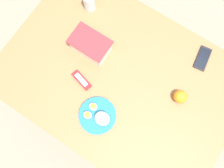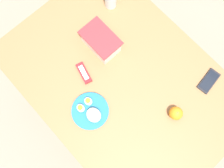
# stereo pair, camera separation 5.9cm
# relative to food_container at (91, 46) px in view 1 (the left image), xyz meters

# --- Properties ---
(ground_plane) EXTENTS (10.00, 10.00, 0.00)m
(ground_plane) POSITION_rel_food_container_xyz_m (0.22, -0.05, -0.80)
(ground_plane) COLOR gray
(table) EXTENTS (1.26, 0.89, 0.75)m
(table) POSITION_rel_food_container_xyz_m (0.22, -0.05, -0.15)
(table) COLOR #996B42
(table) RESTS_ON ground_plane
(food_container) EXTENTS (0.20, 0.13, 0.11)m
(food_container) POSITION_rel_food_container_xyz_m (0.00, 0.00, 0.00)
(food_container) COLOR white
(food_container) RESTS_ON table
(orange_fruit) EXTENTS (0.07, 0.07, 0.07)m
(orange_fruit) POSITION_rel_food_container_xyz_m (0.53, 0.03, -0.01)
(orange_fruit) COLOR orange
(orange_fruit) RESTS_ON table
(rice_plate) EXTENTS (0.19, 0.19, 0.07)m
(rice_plate) POSITION_rel_food_container_xyz_m (0.23, -0.28, -0.03)
(rice_plate) COLOR teal
(rice_plate) RESTS_ON table
(candy_bar) EXTENTS (0.13, 0.07, 0.02)m
(candy_bar) POSITION_rel_food_container_xyz_m (0.06, -0.17, -0.04)
(candy_bar) COLOR red
(candy_bar) RESTS_ON table
(cell_phone) EXTENTS (0.08, 0.14, 0.01)m
(cell_phone) POSITION_rel_food_container_xyz_m (0.54, 0.29, -0.04)
(cell_phone) COLOR #232328
(cell_phone) RESTS_ON table
(drinking_glass) EXTENTS (0.07, 0.07, 0.10)m
(drinking_glass) POSITION_rel_food_container_xyz_m (-0.15, 0.21, 0.00)
(drinking_glass) COLOR silver
(drinking_glass) RESTS_ON table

